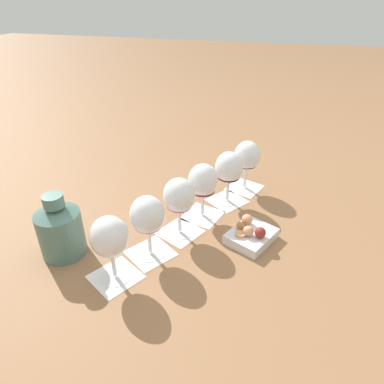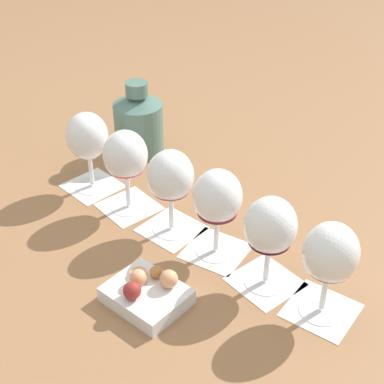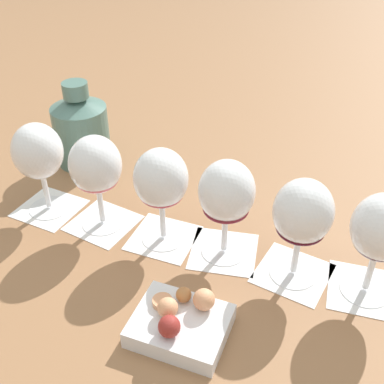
# 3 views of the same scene
# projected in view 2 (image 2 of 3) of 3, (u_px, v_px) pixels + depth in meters

# --- Properties ---
(ground_plane) EXTENTS (8.00, 8.00, 0.00)m
(ground_plane) POSITION_uv_depth(u_px,v_px,m) (191.00, 240.00, 1.15)
(ground_plane) COLOR #936642
(tasting_card_0) EXTENTS (0.15, 0.15, 0.00)m
(tasting_card_0) POSITION_uv_depth(u_px,v_px,m) (93.00, 186.00, 1.30)
(tasting_card_0) COLOR white
(tasting_card_0) RESTS_ON ground_plane
(tasting_card_1) EXTENTS (0.15, 0.15, 0.00)m
(tasting_card_1) POSITION_uv_depth(u_px,v_px,m) (129.00, 206.00, 1.24)
(tasting_card_1) COLOR white
(tasting_card_1) RESTS_ON ground_plane
(tasting_card_2) EXTENTS (0.15, 0.15, 0.00)m
(tasting_card_2) POSITION_uv_depth(u_px,v_px,m) (172.00, 229.00, 1.17)
(tasting_card_2) COLOR white
(tasting_card_2) RESTS_ON ground_plane
(tasting_card_3) EXTENTS (0.13, 0.13, 0.00)m
(tasting_card_3) POSITION_uv_depth(u_px,v_px,m) (216.00, 251.00, 1.12)
(tasting_card_3) COLOR white
(tasting_card_3) RESTS_ON ground_plane
(tasting_card_4) EXTENTS (0.15, 0.15, 0.00)m
(tasting_card_4) POSITION_uv_depth(u_px,v_px,m) (265.00, 282.00, 1.05)
(tasting_card_4) COLOR white
(tasting_card_4) RESTS_ON ground_plane
(tasting_card_5) EXTENTS (0.14, 0.14, 0.00)m
(tasting_card_5) POSITION_uv_depth(u_px,v_px,m) (321.00, 310.00, 0.99)
(tasting_card_5) COLOR white
(tasting_card_5) RESTS_ON ground_plane
(wine_glass_0) EXTENTS (0.09, 0.09, 0.18)m
(wine_glass_0) POSITION_uv_depth(u_px,v_px,m) (87.00, 140.00, 1.24)
(wine_glass_0) COLOR white
(wine_glass_0) RESTS_ON tasting_card_0
(wine_glass_1) EXTENTS (0.09, 0.09, 0.18)m
(wine_glass_1) POSITION_uv_depth(u_px,v_px,m) (126.00, 159.00, 1.17)
(wine_glass_1) COLOR white
(wine_glass_1) RESTS_ON tasting_card_1
(wine_glass_2) EXTENTS (0.09, 0.09, 0.18)m
(wine_glass_2) POSITION_uv_depth(u_px,v_px,m) (170.00, 180.00, 1.11)
(wine_glass_2) COLOR white
(wine_glass_2) RESTS_ON tasting_card_2
(wine_glass_3) EXTENTS (0.09, 0.09, 0.18)m
(wine_glass_3) POSITION_uv_depth(u_px,v_px,m) (217.00, 200.00, 1.05)
(wine_glass_3) COLOR white
(wine_glass_3) RESTS_ON tasting_card_3
(wine_glass_4) EXTENTS (0.09, 0.09, 0.18)m
(wine_glass_4) POSITION_uv_depth(u_px,v_px,m) (270.00, 230.00, 0.98)
(wine_glass_4) COLOR white
(wine_glass_4) RESTS_ON tasting_card_4
(wine_glass_5) EXTENTS (0.09, 0.09, 0.18)m
(wine_glass_5) POSITION_uv_depth(u_px,v_px,m) (330.00, 257.00, 0.92)
(wine_glass_5) COLOR white
(wine_glass_5) RESTS_ON tasting_card_5
(ceramic_vase) EXTENTS (0.12, 0.12, 0.18)m
(ceramic_vase) POSITION_uv_depth(u_px,v_px,m) (139.00, 123.00, 1.39)
(ceramic_vase) COLOR #4C7066
(ceramic_vase) RESTS_ON ground_plane
(snack_dish) EXTENTS (0.16, 0.15, 0.06)m
(snack_dish) POSITION_uv_depth(u_px,v_px,m) (147.00, 293.00, 1.00)
(snack_dish) COLOR silver
(snack_dish) RESTS_ON ground_plane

